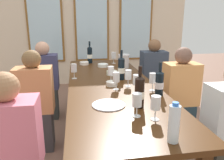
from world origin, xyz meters
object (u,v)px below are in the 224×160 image
(tasting_bowl_3, at_px, (112,84))
(water_bottle, at_px, (174,124))
(seated_person_0, at_px, (45,83))
(seated_person_3, at_px, (180,98))
(seated_person_1, at_px, (153,77))
(wine_glass_8, at_px, (111,71))
(seated_person_4, at_px, (13,157))
(seated_person_2, at_px, (36,104))
(wine_bottle_0, at_px, (159,83))
(wine_bottle_3, at_px, (139,92))
(wine_glass_1, at_px, (137,101))
(tasting_bowl_2, at_px, (103,65))
(wine_glass_0, at_px, (156,104))
(wine_glass_5, at_px, (153,79))
(white_plate_0, at_px, (109,105))
(dining_table, at_px, (111,89))
(wine_glass_4, at_px, (136,80))
(wine_bottle_2, at_px, (121,68))
(wine_bottle_1, at_px, (90,55))
(wine_glass_2, at_px, (116,78))
(wine_glass_7, at_px, (74,68))
(metal_pitcher, at_px, (124,61))
(tasting_bowl_0, at_px, (112,73))
(wine_glass_6, at_px, (114,56))
(tasting_bowl_1, at_px, (84,63))

(tasting_bowl_3, relative_size, water_bottle, 0.49)
(seated_person_0, bearing_deg, seated_person_3, -28.34)
(seated_person_1, bearing_deg, wine_glass_8, -132.01)
(tasting_bowl_3, distance_m, seated_person_4, 1.16)
(seated_person_2, bearing_deg, wine_bottle_0, -22.88)
(wine_bottle_3, relative_size, wine_glass_1, 1.91)
(tasting_bowl_2, relative_size, tasting_bowl_3, 1.26)
(water_bottle, bearing_deg, tasting_bowl_2, 94.02)
(wine_glass_0, height_order, wine_glass_8, same)
(tasting_bowl_2, distance_m, seated_person_1, 0.83)
(seated_person_2, bearing_deg, tasting_bowl_3, -10.05)
(wine_glass_5, bearing_deg, white_plate_0, -146.98)
(dining_table, distance_m, wine_glass_4, 0.44)
(wine_bottle_2, relative_size, seated_person_3, 0.30)
(wine_bottle_2, xyz_separation_m, wine_glass_5, (0.22, -0.44, -0.01))
(wine_bottle_1, xyz_separation_m, water_bottle, (0.31, -2.36, -0.02))
(dining_table, relative_size, wine_glass_1, 15.49)
(tasting_bowl_2, bearing_deg, tasting_bowl_3, -91.40)
(wine_glass_2, relative_size, wine_glass_5, 1.00)
(white_plate_0, height_order, wine_glass_4, wine_glass_4)
(wine_glass_5, xyz_separation_m, wine_glass_8, (-0.35, 0.36, 0.00))
(dining_table, height_order, water_bottle, water_bottle)
(wine_bottle_2, bearing_deg, wine_glass_1, -95.14)
(wine_bottle_0, height_order, tasting_bowl_3, wine_bottle_0)
(wine_glass_5, bearing_deg, seated_person_2, 162.36)
(water_bottle, height_order, wine_glass_7, water_bottle)
(wine_bottle_1, height_order, seated_person_4, seated_person_4)
(water_bottle, relative_size, wine_glass_7, 1.38)
(white_plate_0, xyz_separation_m, seated_person_0, (-0.69, 1.50, -0.22))
(metal_pitcher, xyz_separation_m, tasting_bowl_0, (-0.23, -0.36, -0.07))
(wine_glass_6, relative_size, seated_person_0, 0.16)
(wine_glass_5, height_order, wine_glass_8, same)
(wine_glass_1, bearing_deg, seated_person_2, 133.07)
(seated_person_2, relative_size, seated_person_4, 1.00)
(metal_pitcher, distance_m, wine_glass_2, 0.99)
(seated_person_0, distance_m, seated_person_2, 0.82)
(wine_bottle_1, bearing_deg, seated_person_2, -121.35)
(tasting_bowl_0, relative_size, seated_person_3, 0.12)
(wine_bottle_3, distance_m, wine_glass_6, 1.76)
(dining_table, distance_m, water_bottle, 1.25)
(tasting_bowl_3, relative_size, seated_person_0, 0.11)
(dining_table, relative_size, wine_glass_6, 15.49)
(tasting_bowl_3, bearing_deg, wine_bottle_3, -79.09)
(seated_person_0, xyz_separation_m, seated_person_4, (0.00, -1.77, 0.00))
(wine_glass_4, bearing_deg, wine_glass_2, 143.18)
(wine_bottle_0, xyz_separation_m, tasting_bowl_2, (-0.35, 1.28, -0.09))
(wine_glass_4, distance_m, wine_glass_8, 0.44)
(wine_glass_4, height_order, seated_person_0, seated_person_0)
(tasting_bowl_3, xyz_separation_m, wine_glass_1, (0.05, -0.77, 0.09))
(tasting_bowl_1, relative_size, seated_person_0, 0.12)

